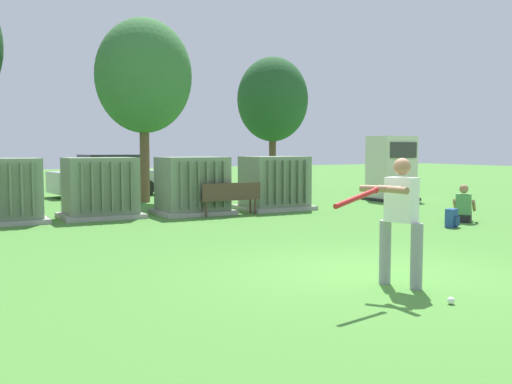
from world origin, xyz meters
TOP-DOWN VIEW (x-y plane):
  - ground_plane at (0.00, 0.00)m, footprint 96.00×96.00m
  - transformer_west at (-4.23, 9.14)m, footprint 2.10×1.70m
  - transformer_mid_west at (-1.79, 9.13)m, footprint 2.10×1.70m
  - transformer_mid_east at (0.74, 8.78)m, footprint 2.10×1.70m
  - transformer_east at (3.43, 8.76)m, footprint 2.10×1.70m
  - generator_enclosure at (8.71, 9.49)m, footprint 1.60×1.40m
  - park_bench at (1.51, 7.92)m, footprint 1.81×0.45m
  - batter at (-0.24, -0.81)m, footprint 1.60×0.78m
  - sports_ball at (-0.28, -1.79)m, footprint 0.09×0.09m
  - seated_spectator at (6.08, 3.78)m, footprint 0.77×0.69m
  - backpack at (5.03, 3.18)m, footprint 0.37×0.34m
  - tree_center_left at (0.73, 13.07)m, footprint 3.30×3.30m
  - tree_center_right at (6.90, 14.88)m, footprint 2.98×2.98m
  - parked_car_left_of_center at (0.26, 16.37)m, footprint 4.37×2.28m

SIDE VIEW (x-z plane):
  - ground_plane at x=0.00m, z-range 0.00..0.00m
  - sports_ball at x=-0.28m, z-range 0.00..0.09m
  - backpack at x=5.03m, z-range -0.01..0.43m
  - seated_spectator at x=6.08m, z-range -0.11..0.86m
  - park_bench at x=1.51m, z-range 0.08..0.99m
  - parked_car_left_of_center at x=0.26m, z-range -0.06..1.56m
  - transformer_west at x=-4.23m, z-range -0.02..1.60m
  - transformer_mid_west at x=-1.79m, z-range -0.02..1.60m
  - transformer_mid_east at x=0.74m, z-range -0.02..1.60m
  - transformer_east at x=3.43m, z-range -0.02..1.60m
  - batter at x=-0.24m, z-range 0.11..1.85m
  - generator_enclosure at x=8.71m, z-range -0.01..2.29m
  - tree_center_right at x=6.90m, z-range 1.06..6.75m
  - tree_center_left at x=0.73m, z-range 1.17..7.49m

